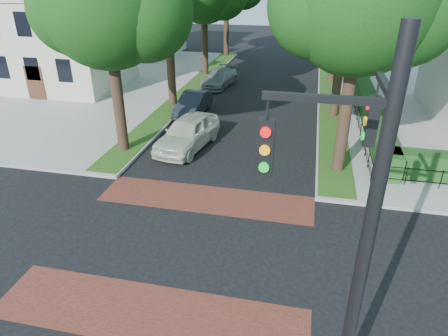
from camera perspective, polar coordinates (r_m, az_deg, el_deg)
The scene contains 15 objects.
ground at distance 14.43m, azimuth -5.82°, elevation -10.86°, with size 120.00×120.00×0.00m, color black.
sidewalk_nw at distance 38.83m, azimuth -25.55°, elevation 11.25°, with size 30.00×30.00×0.15m, color gray.
crosswalk_far at distance 16.95m, azimuth -2.55°, elevation -4.42°, with size 9.00×2.20×0.01m, color maroon.
crosswalk_near at distance 12.22m, azimuth -10.62°, elevation -19.72°, with size 9.00×2.20×0.01m, color maroon.
grass_strip_ne at distance 31.15m, azimuth 14.96°, elevation 9.80°, with size 1.60×29.80×0.02m, color #1E4213.
grass_strip_nw at distance 32.45m, azimuth -4.74°, elevation 11.26°, with size 1.60×29.80×0.02m, color #1E4213.
tree_left_near at distance 20.31m, azimuth -15.87°, elevation 21.57°, with size 7.50×6.45×10.20m.
hedge_main_road at distance 27.29m, azimuth 20.11°, elevation 8.01°, with size 1.00×18.00×1.20m, color #1C3D15.
fence_main_road at distance 27.23m, azimuth 18.39°, elevation 7.91°, with size 0.06×18.00×0.90m, color black, non-canonical shape.
house_left_near at distance 34.88m, azimuth -22.65°, elevation 18.70°, with size 10.00×9.00×10.14m.
house_left_far at distance 47.10m, azimuth -12.84°, elevation 21.60°, with size 10.00×9.00×10.14m.
traffic_signal at distance 7.64m, azimuth 18.40°, elevation -6.96°, with size 2.17×2.00×8.00m.
parked_car_front at distance 21.52m, azimuth -5.22°, elevation 5.06°, with size 2.03×5.05×1.72m, color silver.
parked_car_middle at distance 26.82m, azimuth -4.40°, elevation 9.16°, with size 1.50×4.29×1.41m, color #1C222B.
parked_car_rear at distance 33.43m, azimuth -0.68°, elevation 12.74°, with size 1.91×4.70×1.36m, color gray.
Camera 1 is at (3.83, -10.80, 8.77)m, focal length 32.00 mm.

